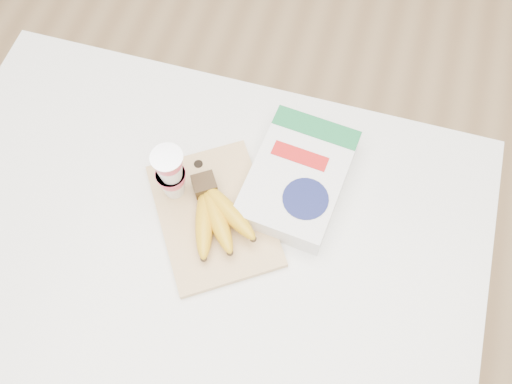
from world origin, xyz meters
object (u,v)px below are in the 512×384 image
(bananas, at_px, (216,215))
(cereal_box, at_px, (298,177))
(cutting_board, at_px, (214,215))
(table, at_px, (212,292))
(yogurt_stack, at_px, (170,173))

(bananas, height_order, cereal_box, bananas)
(cutting_board, relative_size, bananas, 1.56)
(table, distance_m, cereal_box, 0.54)
(table, distance_m, bananas, 0.49)
(bananas, bearing_deg, yogurt_stack, 159.27)
(table, bearing_deg, bananas, 44.80)
(cutting_board, xyz_separation_m, bananas, (0.01, -0.01, 0.03))
(cutting_board, xyz_separation_m, yogurt_stack, (-0.10, 0.03, 0.09))
(cutting_board, bearing_deg, cereal_box, 5.88)
(bananas, distance_m, yogurt_stack, 0.13)
(table, relative_size, cutting_board, 3.91)
(cutting_board, distance_m, cereal_box, 0.20)
(cutting_board, bearing_deg, table, -151.33)
(table, bearing_deg, cutting_board, 62.18)
(yogurt_stack, relative_size, cereal_box, 0.50)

